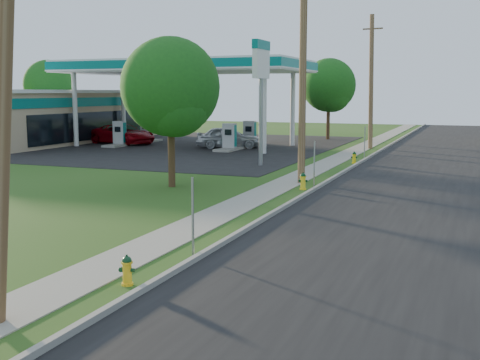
{
  "coord_description": "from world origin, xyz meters",
  "views": [
    {
      "loc": [
        6.68,
        -8.88,
        4.05
      ],
      "look_at": [
        0.0,
        8.0,
        1.4
      ],
      "focal_mm": 45.0,
      "sensor_mm": 36.0,
      "label": 1
    }
  ],
  "objects_px": {
    "car_silver": "(228,137)",
    "fuel_pump_se": "(250,136)",
    "tree_back": "(49,86)",
    "utility_pole_near": "(3,46)",
    "tree_verge": "(172,91)",
    "fuel_pump_nw": "(120,137)",
    "hydrant_near": "(127,270)",
    "utility_pole_far": "(371,82)",
    "hydrant_mid": "(303,181)",
    "tree_lot": "(330,87)",
    "price_pylon": "(261,67)",
    "fuel_pump_ne": "(230,140)",
    "utility_pole_mid": "(303,72)",
    "car_red": "(123,134)",
    "fuel_pump_sw": "(147,133)",
    "hydrant_far": "(354,158)"
  },
  "relations": [
    {
      "from": "tree_verge",
      "to": "tree_back",
      "type": "xyz_separation_m",
      "value": [
        -26.72,
        25.07,
        0.5
      ]
    },
    {
      "from": "car_red",
      "to": "fuel_pump_ne",
      "type": "bearing_deg",
      "value": -81.9
    },
    {
      "from": "car_red",
      "to": "tree_lot",
      "type": "bearing_deg",
      "value": -34.59
    },
    {
      "from": "hydrant_near",
      "to": "car_silver",
      "type": "distance_m",
      "value": 31.71
    },
    {
      "from": "price_pylon",
      "to": "hydrant_mid",
      "type": "height_order",
      "value": "price_pylon"
    },
    {
      "from": "utility_pole_far",
      "to": "price_pylon",
      "type": "relative_size",
      "value": 1.39
    },
    {
      "from": "hydrant_mid",
      "to": "car_red",
      "type": "distance_m",
      "value": 25.37
    },
    {
      "from": "utility_pole_mid",
      "to": "car_silver",
      "type": "height_order",
      "value": "utility_pole_mid"
    },
    {
      "from": "hydrant_mid",
      "to": "car_red",
      "type": "height_order",
      "value": "car_red"
    },
    {
      "from": "fuel_pump_ne",
      "to": "car_red",
      "type": "height_order",
      "value": "fuel_pump_ne"
    },
    {
      "from": "fuel_pump_nw",
      "to": "car_silver",
      "type": "height_order",
      "value": "fuel_pump_nw"
    },
    {
      "from": "hydrant_near",
      "to": "fuel_pump_sw",
      "type": "bearing_deg",
      "value": 119.69
    },
    {
      "from": "car_silver",
      "to": "fuel_pump_se",
      "type": "bearing_deg",
      "value": -40.44
    },
    {
      "from": "fuel_pump_ne",
      "to": "hydrant_mid",
      "type": "relative_size",
      "value": 4.33
    },
    {
      "from": "fuel_pump_sw",
      "to": "fuel_pump_se",
      "type": "distance_m",
      "value": 9.0
    },
    {
      "from": "fuel_pump_nw",
      "to": "utility_pole_far",
      "type": "bearing_deg",
      "value": 15.61
    },
    {
      "from": "tree_lot",
      "to": "price_pylon",
      "type": "bearing_deg",
      "value": -87.62
    },
    {
      "from": "tree_lot",
      "to": "car_red",
      "type": "distance_m",
      "value": 17.94
    },
    {
      "from": "tree_back",
      "to": "hydrant_near",
      "type": "xyz_separation_m",
      "value": [
        32.1,
        -37.31,
        -4.3
      ]
    },
    {
      "from": "fuel_pump_ne",
      "to": "hydrant_mid",
      "type": "bearing_deg",
      "value": -57.26
    },
    {
      "from": "fuel_pump_nw",
      "to": "hydrant_near",
      "type": "relative_size",
      "value": 4.8
    },
    {
      "from": "fuel_pump_nw",
      "to": "fuel_pump_ne",
      "type": "bearing_deg",
      "value": 0.0
    },
    {
      "from": "fuel_pump_ne",
      "to": "car_red",
      "type": "xyz_separation_m",
      "value": [
        -9.81,
        1.75,
        0.07
      ]
    },
    {
      "from": "utility_pole_mid",
      "to": "hydrant_mid",
      "type": "distance_m",
      "value": 4.94
    },
    {
      "from": "fuel_pump_nw",
      "to": "car_red",
      "type": "distance_m",
      "value": 1.93
    },
    {
      "from": "fuel_pump_ne",
      "to": "tree_back",
      "type": "bearing_deg",
      "value": 158.41
    },
    {
      "from": "utility_pole_mid",
      "to": "price_pylon",
      "type": "xyz_separation_m",
      "value": [
        -3.9,
        5.5,
        0.48
      ]
    },
    {
      "from": "utility_pole_far",
      "to": "hydrant_mid",
      "type": "xyz_separation_m",
      "value": [
        0.57,
        -19.73,
        -4.44
      ]
    },
    {
      "from": "hydrant_far",
      "to": "car_silver",
      "type": "distance_m",
      "value": 12.18
    },
    {
      "from": "fuel_pump_sw",
      "to": "hydrant_mid",
      "type": "distance_m",
      "value": 26.3
    },
    {
      "from": "fuel_pump_se",
      "to": "price_pylon",
      "type": "bearing_deg",
      "value": -66.5
    },
    {
      "from": "price_pylon",
      "to": "tree_verge",
      "type": "distance_m",
      "value": 8.75
    },
    {
      "from": "price_pylon",
      "to": "car_red",
      "type": "relative_size",
      "value": 1.21
    },
    {
      "from": "utility_pole_near",
      "to": "car_red",
      "type": "distance_m",
      "value": 37.93
    },
    {
      "from": "utility_pole_near",
      "to": "utility_pole_far",
      "type": "xyz_separation_m",
      "value": [
        -0.0,
        36.0,
        0.0
      ]
    },
    {
      "from": "tree_back",
      "to": "utility_pole_near",
      "type": "bearing_deg",
      "value": -51.7
    },
    {
      "from": "utility_pole_mid",
      "to": "fuel_pump_ne",
      "type": "distance_m",
      "value": 16.31
    },
    {
      "from": "utility_pole_far",
      "to": "tree_back",
      "type": "relative_size",
      "value": 1.32
    },
    {
      "from": "tree_back",
      "to": "hydrant_near",
      "type": "bearing_deg",
      "value": -49.29
    },
    {
      "from": "tree_lot",
      "to": "fuel_pump_ne",
      "type": "bearing_deg",
      "value": -108.65
    },
    {
      "from": "fuel_pump_sw",
      "to": "fuel_pump_nw",
      "type": "bearing_deg",
      "value": -90.0
    },
    {
      "from": "fuel_pump_nw",
      "to": "car_red",
      "type": "relative_size",
      "value": 0.56
    },
    {
      "from": "utility_pole_near",
      "to": "fuel_pump_se",
      "type": "relative_size",
      "value": 2.96
    },
    {
      "from": "tree_lot",
      "to": "car_red",
      "type": "xyz_separation_m",
      "value": [
        -13.99,
        -10.61,
        -3.69
      ]
    },
    {
      "from": "utility_pole_far",
      "to": "utility_pole_mid",
      "type": "bearing_deg",
      "value": -90.0
    },
    {
      "from": "tree_lot",
      "to": "car_silver",
      "type": "relative_size",
      "value": 1.48
    },
    {
      "from": "fuel_pump_sw",
      "to": "car_red",
      "type": "xyz_separation_m",
      "value": [
        -0.81,
        -2.25,
        0.07
      ]
    },
    {
      "from": "fuel_pump_sw",
      "to": "tree_back",
      "type": "height_order",
      "value": "tree_back"
    },
    {
      "from": "utility_pole_far",
      "to": "fuel_pump_nw",
      "type": "distance_m",
      "value": 19.03
    },
    {
      "from": "utility_pole_near",
      "to": "tree_lot",
      "type": "distance_m",
      "value": 43.62
    }
  ]
}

